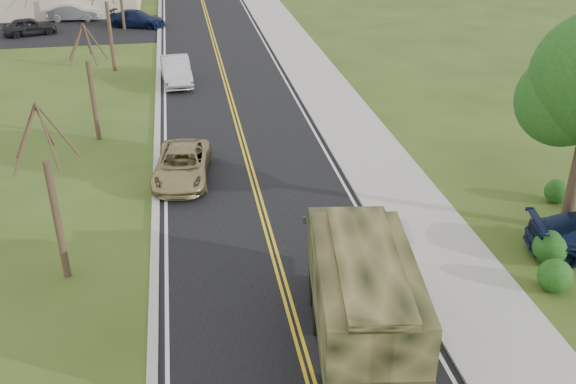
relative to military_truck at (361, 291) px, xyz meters
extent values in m
cube|color=black|center=(-1.57, 35.16, -2.00)|extent=(8.00, 120.00, 0.01)
cube|color=#9E998E|center=(2.58, 35.16, -1.95)|extent=(0.30, 120.00, 0.12)
cube|color=#9E998E|center=(4.33, 35.16, -1.96)|extent=(3.20, 120.00, 0.10)
cube|color=#9E998E|center=(-5.72, 35.16, -1.96)|extent=(0.30, 120.00, 0.10)
sphere|color=#1A4313|center=(8.63, 5.66, 2.94)|extent=(3.24, 3.24, 3.24)
cylinder|color=#38281C|center=(-8.57, 5.16, 0.09)|extent=(0.24, 0.24, 4.20)
cylinder|color=#38281C|center=(-8.09, 5.29, 3.12)|extent=(1.01, 0.33, 1.90)
cylinder|color=#38281C|center=(-8.54, 5.78, 3.04)|extent=(0.13, 1.29, 1.74)
cylinder|color=#38281C|center=(-9.03, 5.34, 3.12)|extent=(0.98, 0.43, 1.90)
cylinder|color=#38281C|center=(-8.96, 4.68, 3.04)|extent=(0.79, 1.05, 1.77)
cylinder|color=#38281C|center=(-8.30, 4.75, 3.12)|extent=(0.58, 0.90, 1.90)
cylinder|color=#38281C|center=(-8.57, 17.16, -0.03)|extent=(0.24, 0.24, 3.96)
cylinder|color=#38281C|center=(-8.12, 17.28, 2.83)|extent=(0.96, 0.32, 1.79)
cylinder|color=#38281C|center=(-8.54, 17.75, 2.75)|extent=(0.12, 1.22, 1.65)
cylinder|color=#38281C|center=(-9.00, 17.33, 2.83)|extent=(0.93, 0.41, 1.79)
cylinder|color=#38281C|center=(-8.94, 16.71, 2.75)|extent=(0.75, 0.99, 1.67)
cylinder|color=#38281C|center=(-8.32, 16.77, 2.83)|extent=(0.55, 0.85, 1.80)
cylinder|color=#38281C|center=(-8.57, 29.16, 0.21)|extent=(0.24, 0.24, 4.44)
cylinder|color=#38281C|center=(-8.57, 41.16, 0.03)|extent=(0.24, 0.24, 4.08)
cube|color=black|center=(-11.57, 41.16, -2.00)|extent=(18.00, 10.00, 0.02)
cylinder|color=black|center=(-0.92, 0.95, -1.46)|extent=(0.49, 1.13, 1.09)
cylinder|color=black|center=(1.15, 0.66, -1.46)|extent=(0.49, 1.13, 1.09)
cylinder|color=black|center=(-0.73, 2.33, -1.46)|extent=(0.49, 1.13, 1.09)
cylinder|color=black|center=(1.34, 2.04, -1.46)|extent=(0.49, 1.13, 1.09)
cube|color=#33371E|center=(0.03, 0.22, -0.96)|extent=(3.31, 7.22, 0.35)
cube|color=#33371E|center=(0.38, 2.73, -0.12)|extent=(2.62, 2.20, 1.39)
cube|color=black|center=(0.50, 3.61, 0.08)|extent=(2.18, 0.38, 0.70)
cube|color=#33371E|center=(-0.09, -0.62, -0.71)|extent=(3.18, 5.56, 0.15)
cube|color=black|center=(-0.09, -0.62, 0.33)|extent=(3.18, 5.56, 1.99)
cube|color=black|center=(-0.09, -0.62, 1.37)|extent=(2.29, 5.44, 0.25)
imported|color=#A08D5A|center=(-4.57, 11.91, -1.33)|extent=(2.85, 5.13, 1.36)
imported|color=#B8B9BD|center=(-4.57, 25.74, -1.22)|extent=(1.98, 4.90, 1.58)
imported|color=black|center=(-15.80, 40.28, -1.31)|extent=(4.38, 2.75, 1.39)
imported|color=#AEAFB3|center=(-12.98, 45.15, -1.29)|extent=(4.47, 1.81, 1.44)
imported|color=#0E1635|center=(-7.51, 41.73, -1.33)|extent=(5.06, 3.47, 1.36)
camera|label=1|loc=(-4.36, -13.55, 10.28)|focal=40.00mm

